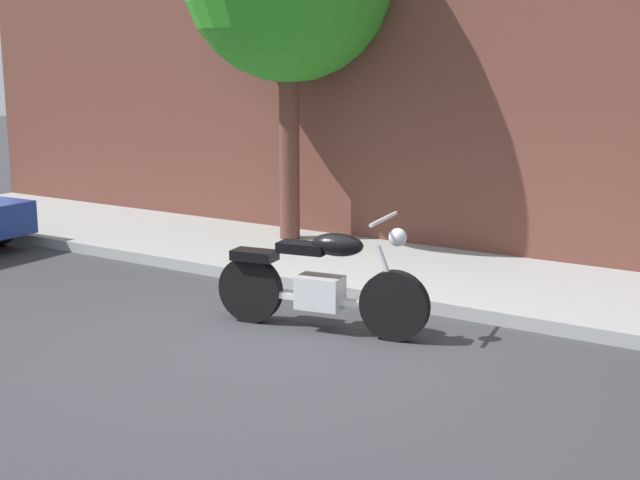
{
  "coord_description": "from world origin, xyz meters",
  "views": [
    {
      "loc": [
        4.54,
        -6.33,
        2.6
      ],
      "look_at": [
        0.08,
        0.51,
        0.9
      ],
      "focal_mm": 49.11,
      "sensor_mm": 36.0,
      "label": 1
    }
  ],
  "objects": [
    {
      "name": "ground_plane",
      "position": [
        0.0,
        0.0,
        0.0
      ],
      "size": [
        60.0,
        60.0,
        0.0
      ],
      "primitive_type": "plane",
      "color": "#38383D"
    },
    {
      "name": "sidewalk",
      "position": [
        0.0,
        2.83,
        0.07
      ],
      "size": [
        18.3,
        2.48,
        0.14
      ],
      "primitive_type": "cube",
      "color": "#9E9E9E",
      "rests_on": "ground"
    },
    {
      "name": "motorcycle",
      "position": [
        0.07,
        0.51,
        0.48
      ],
      "size": [
        2.17,
        0.74,
        1.17
      ],
      "color": "black",
      "rests_on": "ground"
    }
  ]
}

